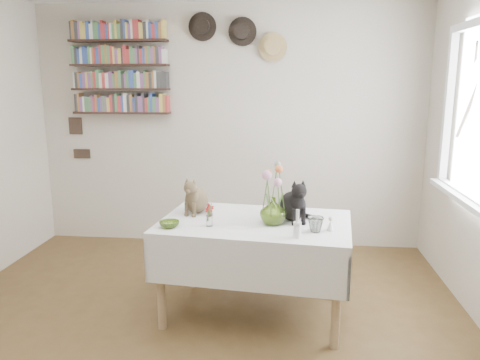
# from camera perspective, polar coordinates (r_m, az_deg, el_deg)

# --- Properties ---
(room) EXTENTS (4.08, 4.58, 2.58)m
(room) POSITION_cam_1_polar(r_m,az_deg,el_deg) (2.70, -7.38, 1.80)
(room) COLOR brown
(room) RESTS_ON ground
(dining_table) EXTENTS (1.45, 1.02, 0.73)m
(dining_table) POSITION_cam_1_polar(r_m,az_deg,el_deg) (3.46, 1.83, -7.83)
(dining_table) COLOR white
(dining_table) RESTS_ON room
(tabby_cat) EXTENTS (0.25, 0.29, 0.29)m
(tabby_cat) POSITION_cam_1_polar(r_m,az_deg,el_deg) (3.60, -5.32, -1.69)
(tabby_cat) COLOR brown
(tabby_cat) RESTS_ON dining_table
(black_cat) EXTENTS (0.30, 0.33, 0.32)m
(black_cat) POSITION_cam_1_polar(r_m,az_deg,el_deg) (3.41, 6.44, -2.23)
(black_cat) COLOR black
(black_cat) RESTS_ON dining_table
(flower_vase) EXTENTS (0.23, 0.23, 0.20)m
(flower_vase) POSITION_cam_1_polar(r_m,az_deg,el_deg) (3.31, 4.07, -3.77)
(flower_vase) COLOR #92B843
(flower_vase) RESTS_ON dining_table
(green_bowl) EXTENTS (0.17, 0.17, 0.04)m
(green_bowl) POSITION_cam_1_polar(r_m,az_deg,el_deg) (3.29, -8.60, -5.36)
(green_bowl) COLOR #92B843
(green_bowl) RESTS_ON dining_table
(drinking_glass) EXTENTS (0.15, 0.15, 0.10)m
(drinking_glass) POSITION_cam_1_polar(r_m,az_deg,el_deg) (3.19, 9.18, -5.38)
(drinking_glass) COLOR white
(drinking_glass) RESTS_ON dining_table
(candlestick) EXTENTS (0.05, 0.05, 0.19)m
(candlestick) POSITION_cam_1_polar(r_m,az_deg,el_deg) (3.05, 7.00, -5.87)
(candlestick) COLOR white
(candlestick) RESTS_ON dining_table
(berry_jar) EXTENTS (0.05, 0.05, 0.18)m
(berry_jar) POSITION_cam_1_polar(r_m,az_deg,el_deg) (3.27, -3.78, -4.25)
(berry_jar) COLOR white
(berry_jar) RESTS_ON dining_table
(porcelain_figurine) EXTENTS (0.05, 0.05, 0.10)m
(porcelain_figurine) POSITION_cam_1_polar(r_m,az_deg,el_deg) (3.24, 10.96, -5.34)
(porcelain_figurine) COLOR white
(porcelain_figurine) RESTS_ON dining_table
(flower_bouquet) EXTENTS (0.17, 0.12, 0.39)m
(flower_bouquet) POSITION_cam_1_polar(r_m,az_deg,el_deg) (3.27, 4.15, 0.43)
(flower_bouquet) COLOR #4C7233
(flower_bouquet) RESTS_ON flower_vase
(bookshelf_unit) EXTENTS (1.00, 0.16, 0.91)m
(bookshelf_unit) POSITION_cam_1_polar(r_m,az_deg,el_deg) (5.04, -14.42, 12.98)
(bookshelf_unit) COLOR black
(bookshelf_unit) RESTS_ON room
(wall_hats) EXTENTS (0.98, 0.09, 0.48)m
(wall_hats) POSITION_cam_1_polar(r_m,az_deg,el_deg) (4.82, -0.14, 17.27)
(wall_hats) COLOR black
(wall_hats) RESTS_ON room
(wall_art_plaques) EXTENTS (0.21, 0.02, 0.44)m
(wall_art_plaques) POSITION_cam_1_polar(r_m,az_deg,el_deg) (5.34, -19.12, 4.90)
(wall_art_plaques) COLOR #38281E
(wall_art_plaques) RESTS_ON room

